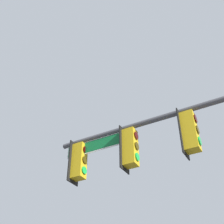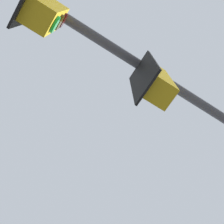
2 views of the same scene
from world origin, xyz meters
TOP-DOWN VIEW (x-y plane):
  - signal_pole_near at (-6.90, -6.49)m, footprint 6.09×1.78m

SIDE VIEW (x-z plane):
  - signal_pole_near at x=-6.90m, z-range 1.45..8.84m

